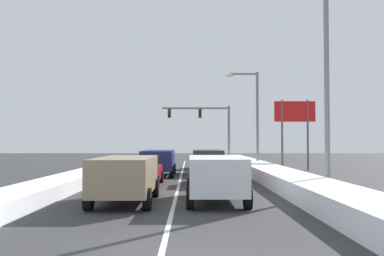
# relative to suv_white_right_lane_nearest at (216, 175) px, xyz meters

# --- Properties ---
(ground_plane) EXTENTS (120.00, 120.00, 0.00)m
(ground_plane) POSITION_rel_suv_white_right_lane_nearest_xyz_m (-1.53, 8.16, -1.02)
(ground_plane) COLOR #333335
(lane_stripe_between_right_lane_and_center_lane) EXTENTS (0.14, 43.09, 0.01)m
(lane_stripe_between_right_lane_and_center_lane) POSITION_rel_suv_white_right_lane_nearest_xyz_m (-1.53, 12.08, -1.01)
(lane_stripe_between_right_lane_and_center_lane) COLOR silver
(lane_stripe_between_right_lane_and_center_lane) RESTS_ON ground
(snow_bank_right_shoulder) EXTENTS (2.05, 43.09, 0.74)m
(snow_bank_right_shoulder) POSITION_rel_suv_white_right_lane_nearest_xyz_m (3.77, 12.08, -0.65)
(snow_bank_right_shoulder) COLOR white
(snow_bank_right_shoulder) RESTS_ON ground
(snow_bank_left_shoulder) EXTENTS (1.83, 43.09, 0.60)m
(snow_bank_left_shoulder) POSITION_rel_suv_white_right_lane_nearest_xyz_m (-6.83, 12.08, -0.72)
(snow_bank_left_shoulder) COLOR white
(snow_bank_left_shoulder) RESTS_ON ground
(suv_white_right_lane_nearest) EXTENTS (2.16, 4.90, 1.67)m
(suv_white_right_lane_nearest) POSITION_rel_suv_white_right_lane_nearest_xyz_m (0.00, 0.00, 0.00)
(suv_white_right_lane_nearest) COLOR silver
(suv_white_right_lane_nearest) RESTS_ON ground
(sedan_maroon_right_lane_second) EXTENTS (2.00, 4.50, 1.51)m
(sedan_maroon_right_lane_second) POSITION_rel_suv_white_right_lane_nearest_xyz_m (0.27, 6.83, -0.25)
(sedan_maroon_right_lane_second) COLOR maroon
(sedan_maroon_right_lane_second) RESTS_ON ground
(suv_charcoal_right_lane_third) EXTENTS (2.16, 4.90, 1.67)m
(suv_charcoal_right_lane_third) POSITION_rel_suv_white_right_lane_nearest_xyz_m (0.27, 13.84, 0.00)
(suv_charcoal_right_lane_third) COLOR #38383D
(suv_charcoal_right_lane_third) RESTS_ON ground
(sedan_silver_right_lane_fourth) EXTENTS (2.00, 4.50, 1.51)m
(sedan_silver_right_lane_fourth) POSITION_rel_suv_white_right_lane_nearest_xyz_m (0.12, 19.72, -0.25)
(sedan_silver_right_lane_fourth) COLOR #B7BABF
(sedan_silver_right_lane_fourth) RESTS_ON ground
(suv_tan_center_lane_nearest) EXTENTS (2.16, 4.90, 1.67)m
(suv_tan_center_lane_nearest) POSITION_rel_suv_white_right_lane_nearest_xyz_m (-3.30, -0.25, 0.00)
(suv_tan_center_lane_nearest) COLOR #937F60
(suv_tan_center_lane_nearest) RESTS_ON ground
(sedan_red_center_lane_second) EXTENTS (2.00, 4.50, 1.51)m
(sedan_red_center_lane_second) POSITION_rel_suv_white_right_lane_nearest_xyz_m (-3.42, 5.96, -0.25)
(sedan_red_center_lane_second) COLOR maroon
(sedan_red_center_lane_second) RESTS_ON ground
(suv_navy_center_lane_third) EXTENTS (2.16, 4.90, 1.67)m
(suv_navy_center_lane_third) POSITION_rel_suv_white_right_lane_nearest_xyz_m (-3.02, 12.28, 0.00)
(suv_navy_center_lane_third) COLOR navy
(suv_navy_center_lane_third) RESTS_ON ground
(sedan_gray_center_lane_fourth) EXTENTS (2.00, 4.50, 1.51)m
(sedan_gray_center_lane_fourth) POSITION_rel_suv_white_right_lane_nearest_xyz_m (-3.48, 18.26, -0.25)
(sedan_gray_center_lane_fourth) COLOR slate
(sedan_gray_center_lane_fourth) RESTS_ON ground
(traffic_light_gantry) EXTENTS (7.54, 0.47, 6.20)m
(traffic_light_gantry) POSITION_rel_suv_white_right_lane_nearest_xyz_m (1.04, 31.66, 3.48)
(traffic_light_gantry) COLOR slate
(traffic_light_gantry) RESTS_ON ground
(street_lamp_right_near) EXTENTS (2.66, 0.36, 9.16)m
(street_lamp_right_near) POSITION_rel_suv_white_right_lane_nearest_xyz_m (4.56, 2.29, 4.39)
(street_lamp_right_near) COLOR gray
(street_lamp_right_near) RESTS_ON ground
(street_lamp_right_mid) EXTENTS (2.66, 0.36, 7.76)m
(street_lamp_right_mid) POSITION_rel_suv_white_right_lane_nearest_xyz_m (4.01, 17.96, 3.66)
(street_lamp_right_mid) COLOR gray
(street_lamp_right_mid) RESTS_ON ground
(roadside_sign_right) EXTENTS (3.20, 0.16, 5.50)m
(roadside_sign_right) POSITION_rel_suv_white_right_lane_nearest_xyz_m (7.24, 17.53, 3.00)
(roadside_sign_right) COLOR #59595B
(roadside_sign_right) RESTS_ON ground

